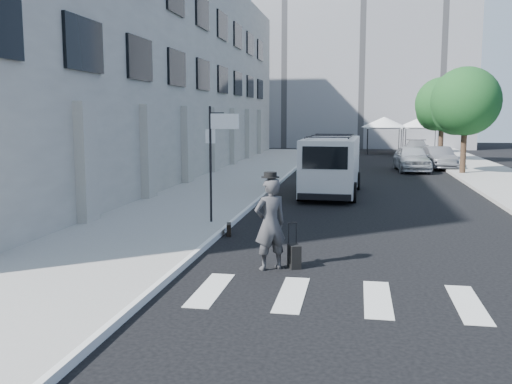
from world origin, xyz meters
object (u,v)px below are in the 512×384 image
at_px(briefcase, 229,230).
at_px(parked_car_c, 416,148).
at_px(parked_car_a, 412,158).
at_px(parked_car_b, 439,158).
at_px(cargo_van, 332,165).
at_px(businessman, 270,224).
at_px(suitcase, 294,256).

distance_m(briefcase, parked_car_c, 33.38).
bearing_deg(parked_car_a, parked_car_b, 43.46).
bearing_deg(parked_car_a, cargo_van, -114.97).
relative_size(cargo_van, parked_car_b, 1.55).
bearing_deg(briefcase, businessman, -75.12).
distance_m(briefcase, parked_car_a, 21.05).
relative_size(businessman, parked_car_a, 0.44).
height_order(businessman, parked_car_c, businessman).
bearing_deg(parked_car_b, briefcase, -118.00).
relative_size(businessman, briefcase, 4.65).
bearing_deg(businessman, parked_car_c, -134.56).
bearing_deg(parked_car_c, businessman, -95.73).
xyz_separation_m(cargo_van, parked_car_c, (5.76, 23.43, -0.57)).
xyz_separation_m(suitcase, cargo_van, (0.26, 12.02, 0.98)).
xyz_separation_m(briefcase, suitcase, (2.20, -3.10, 0.10)).
height_order(businessman, parked_car_b, businessman).
bearing_deg(briefcase, parked_car_a, 59.12).
distance_m(cargo_van, parked_car_c, 24.13).
height_order(briefcase, parked_car_c, parked_car_c).
relative_size(suitcase, parked_car_b, 0.24).
relative_size(suitcase, cargo_van, 0.15).
bearing_deg(parked_car_a, suitcase, -104.78).
bearing_deg(briefcase, cargo_van, 62.49).
bearing_deg(cargo_van, suitcase, -89.11).
relative_size(briefcase, parked_car_b, 0.10).
xyz_separation_m(cargo_van, parked_car_a, (4.31, 11.00, -0.46)).
distance_m(suitcase, cargo_van, 12.07).
bearing_deg(businessman, cargo_van, -127.79).
relative_size(businessman, parked_car_b, 0.49).
height_order(businessman, briefcase, businessman).
xyz_separation_m(briefcase, cargo_van, (2.46, 8.92, 1.08)).
distance_m(parked_car_b, parked_car_c, 10.50).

